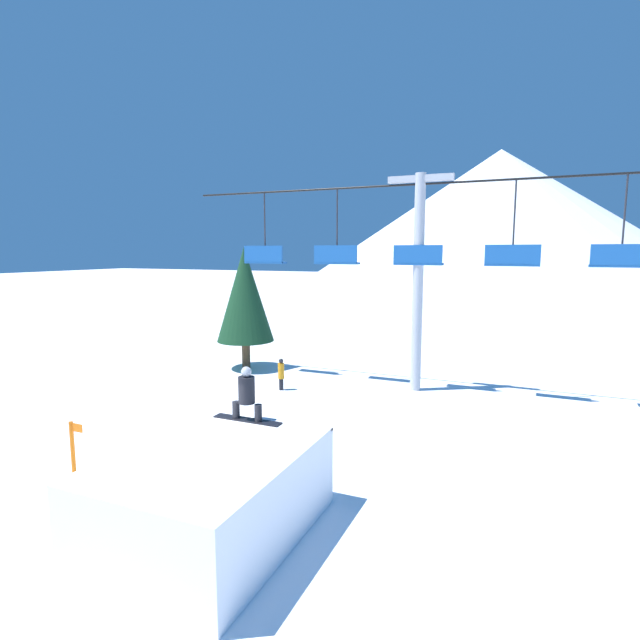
# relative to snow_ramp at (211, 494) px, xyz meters

# --- Properties ---
(ground_plane) EXTENTS (220.00, 220.00, 0.00)m
(ground_plane) POSITION_rel_snow_ramp_xyz_m (-1.48, 0.29, -0.82)
(ground_plane) COLOR white
(mountain_ridge) EXTENTS (70.25, 70.25, 23.37)m
(mountain_ridge) POSITION_rel_snow_ramp_xyz_m (-1.48, 90.70, 10.86)
(mountain_ridge) COLOR silver
(mountain_ridge) RESTS_ON ground_plane
(snow_ramp) EXTENTS (3.18, 4.20, 1.64)m
(snow_ramp) POSITION_rel_snow_ramp_xyz_m (0.00, 0.00, 0.00)
(snow_ramp) COLOR white
(snow_ramp) RESTS_ON ground_plane
(snowboarder) EXTENTS (1.60, 0.36, 1.20)m
(snowboarder) POSITION_rel_snow_ramp_xyz_m (-0.28, 1.75, 1.40)
(snowboarder) COLOR black
(snowboarder) RESTS_ON snow_ramp
(chairlift) EXTENTS (19.16, 0.44, 8.11)m
(chairlift) POSITION_rel_snow_ramp_xyz_m (1.28, 11.33, 4.03)
(chairlift) COLOR #B2B2B7
(chairlift) RESTS_ON ground_plane
(pine_tree_near) EXTENTS (2.55, 2.55, 5.49)m
(pine_tree_near) POSITION_rel_snow_ramp_xyz_m (-6.58, 11.86, 2.54)
(pine_tree_near) COLOR #4C3823
(pine_tree_near) RESTS_ON ground_plane
(trail_marker) EXTENTS (0.41, 0.10, 1.31)m
(trail_marker) POSITION_rel_snow_ramp_xyz_m (-4.55, 0.84, -0.11)
(trail_marker) COLOR orange
(trail_marker) RESTS_ON ground_plane
(distant_skier) EXTENTS (0.24, 0.24, 1.23)m
(distant_skier) POSITION_rel_snow_ramp_xyz_m (-3.44, 9.31, -0.16)
(distant_skier) COLOR black
(distant_skier) RESTS_ON ground_plane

